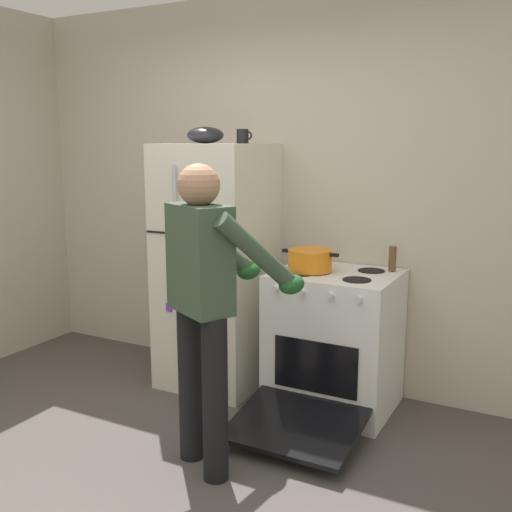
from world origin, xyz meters
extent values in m
plane|color=#4C4742|center=(0.00, 0.00, 0.00)|extent=(8.00, 8.00, 0.00)
cube|color=beige|center=(0.00, 1.95, 1.35)|extent=(6.00, 0.10, 2.70)
cube|color=silver|center=(-0.38, 1.57, 0.84)|extent=(0.68, 0.68, 1.69)
cube|color=black|center=(-0.38, 1.23, 1.11)|extent=(0.67, 0.01, 0.01)
cylinder|color=#B7B7BC|center=(-0.47, 1.20, 0.56)|extent=(0.02, 0.02, 0.61)
cylinder|color=#B7B7BC|center=(-0.47, 1.20, 1.40)|extent=(0.02, 0.02, 0.32)
cube|color=purple|center=(-0.55, 1.22, 0.61)|extent=(0.04, 0.01, 0.06)
cube|color=blue|center=(-0.38, 1.22, 0.82)|extent=(0.04, 0.01, 0.06)
cube|color=green|center=(-0.15, 1.22, 0.66)|extent=(0.04, 0.01, 0.06)
cube|color=white|center=(0.50, 1.57, 0.45)|extent=(0.76, 0.64, 0.89)
cube|color=black|center=(0.50, 1.25, 0.37)|extent=(0.53, 0.01, 0.32)
cylinder|color=black|center=(0.31, 1.43, 0.89)|extent=(0.17, 0.17, 0.01)
cylinder|color=black|center=(0.68, 1.43, 0.89)|extent=(0.17, 0.17, 0.01)
cylinder|color=black|center=(0.31, 1.71, 0.89)|extent=(0.17, 0.17, 0.01)
cylinder|color=black|center=(0.68, 1.71, 0.89)|extent=(0.17, 0.17, 0.01)
cylinder|color=silver|center=(0.24, 1.23, 0.83)|extent=(0.04, 0.03, 0.04)
cylinder|color=silver|center=(0.41, 1.23, 0.83)|extent=(0.04, 0.03, 0.04)
cylinder|color=silver|center=(0.59, 1.23, 0.83)|extent=(0.04, 0.03, 0.04)
cylinder|color=silver|center=(0.76, 1.23, 0.83)|extent=(0.04, 0.03, 0.04)
cube|color=black|center=(0.50, 0.97, 0.13)|extent=(0.72, 0.57, 0.12)
cylinder|color=black|center=(0.04, 0.59, 0.43)|extent=(0.13, 0.13, 0.86)
cylinder|color=black|center=(0.27, 0.47, 0.43)|extent=(0.13, 0.13, 0.86)
cube|color=#384C38|center=(0.16, 0.53, 1.13)|extent=(0.41, 0.34, 0.54)
sphere|color=#A37556|center=(0.16, 0.53, 1.49)|extent=(0.21, 0.21, 0.21)
sphere|color=#373737|center=(0.16, 0.53, 1.46)|extent=(0.15, 0.15, 0.15)
cylinder|color=#384C38|center=(0.08, 0.81, 1.17)|extent=(0.30, 0.47, 0.44)
cylinder|color=#384C38|center=(0.43, 0.62, 1.17)|extent=(0.30, 0.47, 0.44)
ellipsoid|color=#1E5123|center=(0.18, 1.00, 0.98)|extent=(0.12, 0.18, 0.10)
ellipsoid|color=#1E5123|center=(0.53, 0.81, 0.98)|extent=(0.12, 0.18, 0.10)
cylinder|color=orange|center=(0.34, 1.52, 0.96)|extent=(0.28, 0.28, 0.14)
cube|color=black|center=(0.17, 1.52, 1.01)|extent=(0.05, 0.03, 0.02)
cube|color=black|center=(0.50, 1.52, 1.01)|extent=(0.05, 0.03, 0.02)
cylinder|color=black|center=(-0.20, 1.62, 1.74)|extent=(0.08, 0.08, 0.10)
torus|color=black|center=(-0.16, 1.62, 1.74)|extent=(0.06, 0.01, 0.06)
cylinder|color=brown|center=(0.80, 1.77, 0.97)|extent=(0.05, 0.05, 0.15)
ellipsoid|color=black|center=(-0.46, 1.57, 1.74)|extent=(0.25, 0.25, 0.11)
camera|label=1|loc=(1.76, -1.90, 1.70)|focal=41.81mm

